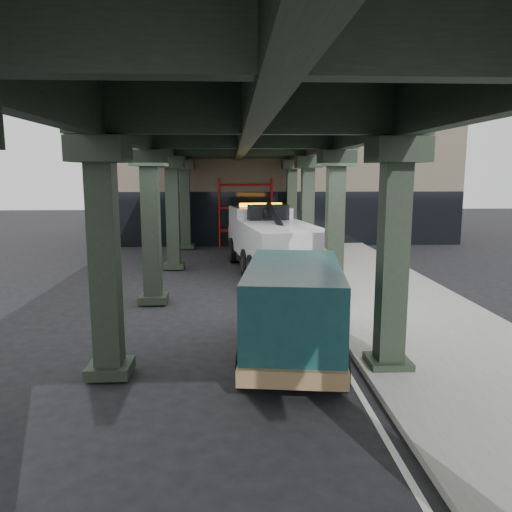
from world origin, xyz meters
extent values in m
plane|color=black|center=(0.00, 0.00, 0.00)|extent=(90.00, 90.00, 0.00)
cube|color=gray|center=(4.50, 2.00, 0.07)|extent=(5.00, 40.00, 0.15)
cube|color=silver|center=(1.70, 2.00, 0.01)|extent=(0.12, 38.00, 0.01)
cube|color=black|center=(2.60, -4.00, 2.50)|extent=(0.55, 0.55, 5.00)
cube|color=black|center=(2.60, -4.00, 4.75)|extent=(1.10, 1.10, 0.50)
cube|color=black|center=(2.60, -4.00, 0.18)|extent=(0.90, 0.90, 0.24)
cube|color=black|center=(2.60, 2.00, 2.50)|extent=(0.55, 0.55, 5.00)
cube|color=black|center=(2.60, 2.00, 4.75)|extent=(1.10, 1.10, 0.50)
cube|color=black|center=(2.60, 2.00, 0.18)|extent=(0.90, 0.90, 0.24)
cube|color=black|center=(2.60, 8.00, 2.50)|extent=(0.55, 0.55, 5.00)
cube|color=black|center=(2.60, 8.00, 4.75)|extent=(1.10, 1.10, 0.50)
cube|color=black|center=(2.60, 8.00, 0.18)|extent=(0.90, 0.90, 0.24)
cube|color=black|center=(2.60, 14.00, 2.50)|extent=(0.55, 0.55, 5.00)
cube|color=black|center=(2.60, 14.00, 4.75)|extent=(1.10, 1.10, 0.50)
cube|color=black|center=(2.60, 14.00, 0.18)|extent=(0.90, 0.90, 0.24)
cube|color=black|center=(-3.40, -4.00, 2.50)|extent=(0.55, 0.55, 5.00)
cube|color=black|center=(-3.40, -4.00, 4.75)|extent=(1.10, 1.10, 0.50)
cube|color=black|center=(-3.40, -4.00, 0.18)|extent=(0.90, 0.90, 0.24)
cube|color=black|center=(-3.40, 2.00, 2.50)|extent=(0.55, 0.55, 5.00)
cube|color=black|center=(-3.40, 2.00, 4.75)|extent=(1.10, 1.10, 0.50)
cube|color=black|center=(-3.40, 2.00, 0.18)|extent=(0.90, 0.90, 0.24)
cube|color=black|center=(-3.40, 8.00, 2.50)|extent=(0.55, 0.55, 5.00)
cube|color=black|center=(-3.40, 8.00, 4.75)|extent=(1.10, 1.10, 0.50)
cube|color=black|center=(-3.40, 8.00, 0.18)|extent=(0.90, 0.90, 0.24)
cube|color=black|center=(-3.40, 14.00, 2.50)|extent=(0.55, 0.55, 5.00)
cube|color=black|center=(-3.40, 14.00, 4.75)|extent=(1.10, 1.10, 0.50)
cube|color=black|center=(-3.40, 14.00, 0.18)|extent=(0.90, 0.90, 0.24)
cube|color=black|center=(2.60, 2.00, 5.55)|extent=(0.35, 32.00, 1.10)
cube|color=black|center=(-3.40, 2.00, 5.55)|extent=(0.35, 32.00, 1.10)
cube|color=black|center=(-0.40, 2.00, 5.55)|extent=(0.35, 32.00, 1.10)
cube|color=black|center=(-0.40, 2.00, 6.25)|extent=(7.40, 32.00, 0.30)
cube|color=#C6B793|center=(2.00, 20.00, 4.00)|extent=(22.00, 10.00, 8.00)
cylinder|color=#AB0F0D|center=(-1.50, 14.90, 2.00)|extent=(0.08, 0.08, 4.00)
cylinder|color=#AB0F0D|center=(-1.50, 14.10, 2.00)|extent=(0.08, 0.08, 4.00)
cylinder|color=#AB0F0D|center=(1.50, 14.90, 2.00)|extent=(0.08, 0.08, 4.00)
cylinder|color=#AB0F0D|center=(1.50, 14.10, 2.00)|extent=(0.08, 0.08, 4.00)
cylinder|color=#AB0F0D|center=(0.00, 14.90, 1.00)|extent=(3.00, 0.08, 0.08)
cylinder|color=#AB0F0D|center=(0.00, 14.90, 2.30)|extent=(3.00, 0.08, 0.08)
cylinder|color=#AB0F0D|center=(0.00, 14.90, 3.60)|extent=(3.00, 0.08, 0.08)
cube|color=black|center=(0.94, 6.62, 0.77)|extent=(2.29, 8.31, 0.27)
cube|color=silver|center=(0.54, 9.39, 1.70)|extent=(2.94, 2.98, 1.98)
cube|color=silver|center=(0.37, 10.53, 1.15)|extent=(2.67, 1.14, 0.99)
cube|color=black|center=(0.50, 9.66, 2.25)|extent=(2.60, 1.76, 0.93)
cube|color=silver|center=(1.13, 5.37, 1.48)|extent=(3.41, 5.82, 1.54)
cube|color=orange|center=(0.57, 9.18, 2.80)|extent=(2.00, 0.59, 0.18)
cube|color=black|center=(0.81, 7.55, 2.58)|extent=(1.83, 0.91, 0.66)
cylinder|color=black|center=(1.09, 5.59, 2.31)|extent=(0.82, 3.84, 1.47)
cube|color=black|center=(1.53, 2.60, 0.38)|extent=(0.55, 1.57, 0.20)
cube|color=black|center=(1.65, 1.84, 0.33)|extent=(1.78, 0.53, 0.20)
cylinder|color=black|center=(-0.71, 9.54, 0.60)|extent=(0.56, 1.25, 1.21)
cylinder|color=silver|center=(-0.71, 9.54, 0.60)|extent=(0.52, 0.72, 0.66)
cylinder|color=black|center=(1.68, 9.90, 0.60)|extent=(0.56, 1.25, 1.21)
cylinder|color=silver|center=(1.68, 9.90, 0.60)|extent=(0.52, 0.72, 0.66)
cylinder|color=black|center=(-0.18, 5.96, 0.60)|extent=(0.56, 1.25, 1.21)
cylinder|color=silver|center=(-0.18, 5.96, 0.60)|extent=(0.52, 0.72, 0.66)
cylinder|color=black|center=(2.21, 6.31, 0.60)|extent=(0.56, 1.25, 1.21)
cylinder|color=silver|center=(2.21, 6.31, 0.60)|extent=(0.52, 0.72, 0.66)
cylinder|color=black|center=(0.03, 4.54, 0.60)|extent=(0.56, 1.25, 1.21)
cylinder|color=silver|center=(0.03, 4.54, 0.60)|extent=(0.52, 0.72, 0.66)
cylinder|color=black|center=(2.42, 4.90, 0.60)|extent=(0.56, 1.25, 1.21)
cylinder|color=silver|center=(2.42, 4.90, 0.60)|extent=(0.52, 0.72, 0.66)
cube|color=#113B3E|center=(0.95, -0.70, 0.93)|extent=(2.12, 1.32, 0.88)
cube|color=#113B3E|center=(0.60, -3.35, 1.32)|extent=(2.60, 4.61, 1.90)
cube|color=#93754B|center=(0.65, -2.97, 0.54)|extent=(2.78, 5.68, 0.34)
cube|color=black|center=(0.90, -1.08, 1.70)|extent=(1.94, 0.66, 0.81)
cube|color=black|center=(0.64, -3.06, 1.80)|extent=(2.52, 3.75, 0.54)
cube|color=silver|center=(1.02, -0.18, 0.54)|extent=(1.95, 0.37, 0.29)
cylinder|color=black|center=(-0.02, -0.62, 0.41)|extent=(0.38, 0.85, 0.82)
cylinder|color=silver|center=(-0.02, -0.62, 0.41)|extent=(0.37, 0.49, 0.45)
cylinder|color=black|center=(1.91, -0.87, 0.41)|extent=(0.38, 0.85, 0.82)
cylinder|color=silver|center=(1.91, -0.87, 0.41)|extent=(0.37, 0.49, 0.45)
cylinder|color=black|center=(-0.56, -4.67, 0.41)|extent=(0.38, 0.85, 0.82)
cylinder|color=silver|center=(-0.56, -4.67, 0.41)|extent=(0.37, 0.49, 0.45)
cylinder|color=black|center=(1.37, -4.93, 0.41)|extent=(0.38, 0.85, 0.82)
cylinder|color=silver|center=(1.37, -4.93, 0.41)|extent=(0.37, 0.49, 0.45)
camera|label=1|loc=(-0.79, -14.21, 4.30)|focal=35.00mm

